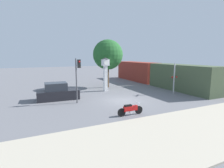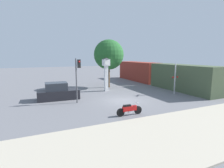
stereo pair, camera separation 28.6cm
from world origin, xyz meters
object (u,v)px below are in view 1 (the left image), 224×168
motorcycle (130,109)px  parked_car (58,93)px  freight_train (156,74)px  traffic_light (78,73)px  railroad_crossing_signal (174,77)px  clock_tower (105,69)px  street_tree (108,55)px

motorcycle → parked_car: size_ratio=0.51×
freight_train → parked_car: 16.10m
parked_car → traffic_light: bearing=-50.9°
motorcycle → freight_train: size_ratio=0.10×
parked_car → railroad_crossing_signal: bearing=-10.0°
traffic_light → railroad_crossing_signal: (11.53, -0.73, -0.94)m
motorcycle → clock_tower: size_ratio=0.50×
freight_train → parked_car: (-15.68, -3.51, -0.95)m
freight_train → street_tree: 8.58m
traffic_light → railroad_crossing_signal: bearing=-3.6°
clock_tower → parked_car: (-6.33, -2.06, -2.10)m
freight_train → parked_car: size_ratio=4.87×
parked_car → freight_train: bearing=15.2°
motorcycle → traffic_light: bearing=117.8°
motorcycle → parked_car: parked_car is taller
freight_train → parked_car: bearing=-167.4°
traffic_light → parked_car: (-1.64, 2.22, -2.21)m
motorcycle → freight_train: bearing=44.6°
railroad_crossing_signal → motorcycle: bearing=-152.8°
clock_tower → traffic_light: 6.35m
motorcycle → street_tree: (3.33, 11.83, 4.24)m
motorcycle → parked_car: 8.66m
freight_train → motorcycle: bearing=-135.9°
parked_car → motorcycle: bearing=-57.2°
motorcycle → traffic_light: 6.42m
street_tree → freight_train: bearing=-6.1°
clock_tower → parked_car: clock_tower is taller
street_tree → railroad_crossing_signal: bearing=-53.1°
street_tree → traffic_light: bearing=-132.6°
street_tree → parked_car: 9.69m
railroad_crossing_signal → clock_tower: bearing=143.8°
motorcycle → street_tree: street_tree is taller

